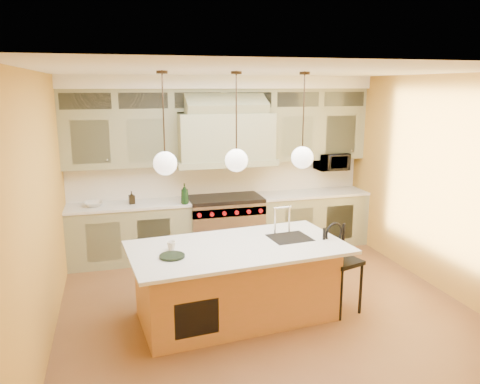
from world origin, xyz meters
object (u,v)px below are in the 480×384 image
object	(u,v)px
kitchen_island	(237,280)
microwave	(332,161)
counter_stool	(341,263)
range	(225,225)

from	to	relation	value
kitchen_island	microwave	distance (m)	3.45
counter_stool	microwave	size ratio (longest dim) A/B	2.05
range	microwave	xyz separation A→B (m)	(1.95, 0.11, 0.96)
kitchen_island	counter_stool	size ratio (longest dim) A/B	2.35
range	kitchen_island	xyz separation A→B (m)	(-0.39, -2.23, -0.01)
counter_stool	microwave	xyz separation A→B (m)	(1.08, 2.52, 0.82)
microwave	range	bearing A→B (deg)	-176.88
kitchen_island	counter_stool	bearing A→B (deg)	-13.72
range	counter_stool	bearing A→B (deg)	-70.23
kitchen_island	counter_stool	distance (m)	1.29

